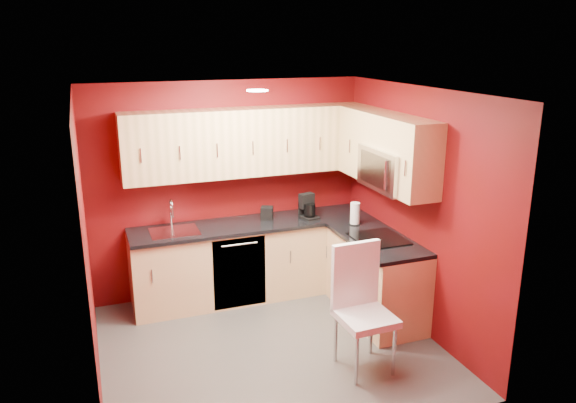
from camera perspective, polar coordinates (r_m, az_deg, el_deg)
floor at (r=5.75m, az=-1.83°, el=-14.58°), size 3.20×3.20×0.00m
ceiling at (r=4.95m, az=-2.10°, el=11.09°), size 3.20×3.20×0.00m
wall_back at (r=6.60m, az=-6.07°, el=1.29°), size 3.20×0.00×3.20m
wall_front at (r=3.92m, az=5.06°, el=-9.43°), size 3.20×0.00×3.20m
wall_left at (r=4.98m, az=-19.75°, el=-4.64°), size 0.00×3.00×3.00m
wall_right at (r=5.89m, az=12.98°, el=-0.89°), size 0.00×3.00×3.00m
base_cabinets_back at (r=6.63m, az=-3.53°, el=-6.00°), size 2.80×0.60×0.87m
base_cabinets_right at (r=6.22m, az=8.91°, el=-7.73°), size 0.60×1.30×0.87m
countertop_back at (r=6.46m, az=-3.56°, el=-2.31°), size 2.80×0.63×0.04m
countertop_right at (r=6.04m, az=9.04°, el=-3.85°), size 0.63×1.27×0.04m
upper_cabinets_back at (r=6.36m, az=-4.07°, el=6.08°), size 2.80×0.35×0.75m
upper_cabinets_right at (r=6.02m, az=9.68°, el=5.91°), size 0.35×1.55×0.75m
microwave at (r=5.84m, az=10.48°, el=3.28°), size 0.42×0.76×0.42m
cooktop at (r=6.00m, az=9.17°, el=-3.74°), size 0.50×0.55×0.01m
sink at (r=6.28m, az=-11.51°, el=-2.66°), size 0.52×0.42×0.35m
dishwasher_front at (r=6.31m, az=-4.95°, el=-7.23°), size 0.60×0.02×0.82m
downlight at (r=5.24m, az=-3.14°, el=11.20°), size 0.20×0.20×0.01m
coffee_maker at (r=6.55m, az=2.19°, el=-0.52°), size 0.22×0.27×0.29m
napkin_holder at (r=6.55m, az=-2.15°, el=-1.17°), size 0.18×0.18×0.15m
paper_towel at (r=6.39m, az=6.82°, el=-1.22°), size 0.16×0.16×0.25m
dining_chair at (r=5.19m, az=7.90°, el=-10.96°), size 0.49×0.51×1.17m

